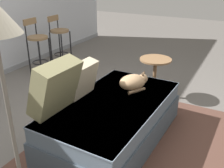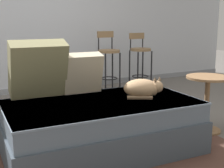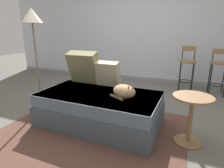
{
  "view_description": "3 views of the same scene",
  "coord_description": "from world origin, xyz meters",
  "px_view_note": "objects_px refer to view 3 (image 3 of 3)",
  "views": [
    {
      "loc": [
        -2.14,
        -1.51,
        1.73
      ],
      "look_at": [
        0.15,
        -0.3,
        0.58
      ],
      "focal_mm": 42.0,
      "sensor_mm": 36.0,
      "label": 1
    },
    {
      "loc": [
        -1.12,
        -2.74,
        1.15
      ],
      "look_at": [
        0.15,
        -0.3,
        0.58
      ],
      "focal_mm": 50.0,
      "sensor_mm": 36.0,
      "label": 2
    },
    {
      "loc": [
        1.07,
        -2.59,
        1.29
      ],
      "look_at": [
        0.15,
        -0.3,
        0.58
      ],
      "focal_mm": 30.0,
      "sensor_mm": 36.0,
      "label": 3
    }
  ],
  "objects_px": {
    "bar_stool_by_doorway": "(219,68)",
    "cat": "(125,92)",
    "bar_stool_near_window": "(187,66)",
    "throw_pillow_middle": "(108,74)",
    "side_table": "(191,113)",
    "couch": "(99,108)",
    "throw_pillow_corner": "(84,67)",
    "floor_lamp": "(33,25)"
  },
  "relations": [
    {
      "from": "cat",
      "to": "bar_stool_by_doorway",
      "type": "distance_m",
      "value": 2.46
    },
    {
      "from": "throw_pillow_middle",
      "to": "cat",
      "type": "distance_m",
      "value": 0.6
    },
    {
      "from": "couch",
      "to": "floor_lamp",
      "type": "bearing_deg",
      "value": 173.26
    },
    {
      "from": "throw_pillow_middle",
      "to": "bar_stool_near_window",
      "type": "relative_size",
      "value": 0.4
    },
    {
      "from": "throw_pillow_corner",
      "to": "cat",
      "type": "xyz_separation_m",
      "value": [
        0.83,
        -0.44,
        -0.18
      ]
    },
    {
      "from": "cat",
      "to": "side_table",
      "type": "bearing_deg",
      "value": 1.12
    },
    {
      "from": "cat",
      "to": "side_table",
      "type": "xyz_separation_m",
      "value": [
        0.8,
        0.02,
        -0.16
      ]
    },
    {
      "from": "bar_stool_by_doorway",
      "to": "cat",
      "type": "bearing_deg",
      "value": -121.93
    },
    {
      "from": "throw_pillow_middle",
      "to": "side_table",
      "type": "bearing_deg",
      "value": -18.57
    },
    {
      "from": "throw_pillow_corner",
      "to": "bar_stool_by_doorway",
      "type": "relative_size",
      "value": 0.56
    },
    {
      "from": "throw_pillow_middle",
      "to": "cat",
      "type": "relative_size",
      "value": 0.98
    },
    {
      "from": "throw_pillow_middle",
      "to": "side_table",
      "type": "relative_size",
      "value": 0.66
    },
    {
      "from": "bar_stool_near_window",
      "to": "side_table",
      "type": "xyz_separation_m",
      "value": [
        0.08,
        -2.07,
        -0.18
      ]
    },
    {
      "from": "bar_stool_by_doorway",
      "to": "floor_lamp",
      "type": "distance_m",
      "value": 3.52
    },
    {
      "from": "side_table",
      "to": "floor_lamp",
      "type": "xyz_separation_m",
      "value": [
        -2.35,
        0.18,
        0.98
      ]
    },
    {
      "from": "throw_pillow_corner",
      "to": "side_table",
      "type": "height_order",
      "value": "throw_pillow_corner"
    },
    {
      "from": "throw_pillow_corner",
      "to": "side_table",
      "type": "xyz_separation_m",
      "value": [
        1.62,
        -0.42,
        -0.34
      ]
    },
    {
      "from": "bar_stool_near_window",
      "to": "floor_lamp",
      "type": "distance_m",
      "value": 3.06
    },
    {
      "from": "cat",
      "to": "side_table",
      "type": "relative_size",
      "value": 0.68
    },
    {
      "from": "throw_pillow_middle",
      "to": "couch",
      "type": "bearing_deg",
      "value": -85.42
    },
    {
      "from": "bar_stool_near_window",
      "to": "floor_lamp",
      "type": "height_order",
      "value": "floor_lamp"
    },
    {
      "from": "couch",
      "to": "throw_pillow_middle",
      "type": "bearing_deg",
      "value": 94.58
    },
    {
      "from": "throw_pillow_corner",
      "to": "bar_stool_near_window",
      "type": "height_order",
      "value": "throw_pillow_corner"
    },
    {
      "from": "throw_pillow_corner",
      "to": "side_table",
      "type": "relative_size",
      "value": 0.89
    },
    {
      "from": "cat",
      "to": "throw_pillow_corner",
      "type": "bearing_deg",
      "value": 152.23
    },
    {
      "from": "couch",
      "to": "bar_stool_near_window",
      "type": "xyz_separation_m",
      "value": [
        1.09,
        2.03,
        0.33
      ]
    },
    {
      "from": "throw_pillow_corner",
      "to": "cat",
      "type": "relative_size",
      "value": 1.32
    },
    {
      "from": "couch",
      "to": "cat",
      "type": "xyz_separation_m",
      "value": [
        0.38,
        -0.05,
        0.31
      ]
    },
    {
      "from": "bar_stool_near_window",
      "to": "floor_lamp",
      "type": "xyz_separation_m",
      "value": [
        -2.27,
        -1.89,
        0.8
      ]
    },
    {
      "from": "bar_stool_by_doorway",
      "to": "side_table",
      "type": "height_order",
      "value": "bar_stool_by_doorway"
    },
    {
      "from": "bar_stool_near_window",
      "to": "throw_pillow_middle",
      "type": "bearing_deg",
      "value": -124.02
    },
    {
      "from": "cat",
      "to": "bar_stool_near_window",
      "type": "distance_m",
      "value": 2.21
    },
    {
      "from": "bar_stool_by_doorway",
      "to": "side_table",
      "type": "bearing_deg",
      "value": -103.68
    },
    {
      "from": "bar_stool_by_doorway",
      "to": "bar_stool_near_window",
      "type": "bearing_deg",
      "value": 179.94
    },
    {
      "from": "cat",
      "to": "bar_stool_by_doorway",
      "type": "relative_size",
      "value": 0.43
    },
    {
      "from": "throw_pillow_corner",
      "to": "bar_stool_near_window",
      "type": "bearing_deg",
      "value": 47.03
    },
    {
      "from": "couch",
      "to": "bar_stool_near_window",
      "type": "distance_m",
      "value": 2.33
    },
    {
      "from": "couch",
      "to": "side_table",
      "type": "relative_size",
      "value": 2.89
    },
    {
      "from": "bar_stool_near_window",
      "to": "floor_lamp",
      "type": "relative_size",
      "value": 0.6
    },
    {
      "from": "throw_pillow_corner",
      "to": "throw_pillow_middle",
      "type": "relative_size",
      "value": 1.34
    },
    {
      "from": "bar_stool_near_window",
      "to": "couch",
      "type": "bearing_deg",
      "value": -118.31
    },
    {
      "from": "side_table",
      "to": "floor_lamp",
      "type": "height_order",
      "value": "floor_lamp"
    }
  ]
}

